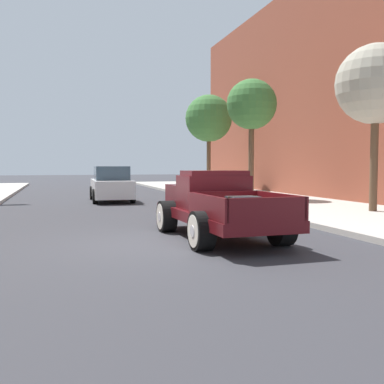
# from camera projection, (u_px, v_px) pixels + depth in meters

# --- Properties ---
(ground_plane) EXTENTS (140.00, 140.00, 0.00)m
(ground_plane) POSITION_uv_depth(u_px,v_px,m) (158.00, 243.00, 9.92)
(ground_plane) COLOR #333338
(hotrod_truck_maroon) EXTENTS (2.29, 4.98, 1.58)m
(hotrod_truck_maroon) POSITION_uv_depth(u_px,v_px,m) (215.00, 205.00, 10.79)
(hotrod_truck_maroon) COLOR #510F14
(hotrod_truck_maroon) RESTS_ON ground
(car_background_white) EXTENTS (1.94, 4.34, 1.65)m
(car_background_white) POSITION_uv_depth(u_px,v_px,m) (111.00, 185.00, 21.34)
(car_background_white) COLOR silver
(car_background_white) RESTS_ON ground
(street_tree_nearest) EXTENTS (2.66, 2.66, 5.59)m
(street_tree_nearest) POSITION_uv_depth(u_px,v_px,m) (376.00, 85.00, 15.10)
(street_tree_nearest) COLOR brown
(street_tree_nearest) RESTS_ON sidewalk_right
(street_tree_second) EXTENTS (2.33, 2.33, 5.55)m
(street_tree_second) POSITION_uv_depth(u_px,v_px,m) (252.00, 105.00, 21.01)
(street_tree_second) COLOR brown
(street_tree_second) RESTS_ON sidewalk_right
(street_tree_third) EXTENTS (2.97, 2.97, 6.00)m
(street_tree_third) POSITION_uv_depth(u_px,v_px,m) (209.00, 119.00, 28.66)
(street_tree_third) COLOR brown
(street_tree_third) RESTS_ON sidewalk_right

